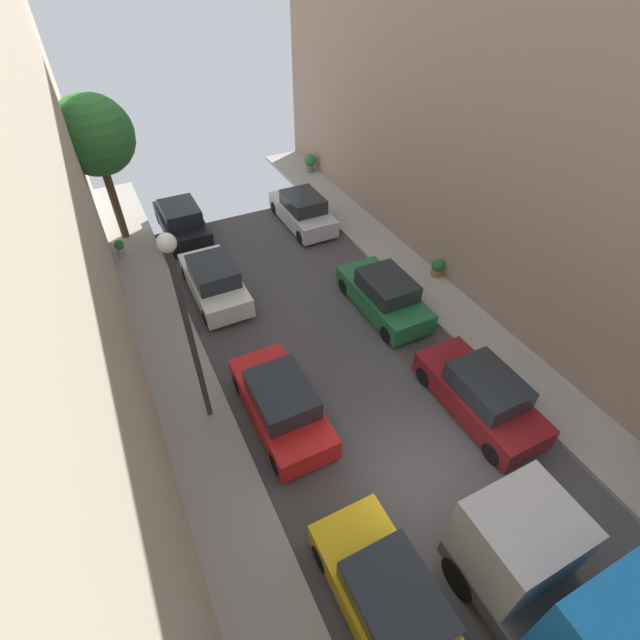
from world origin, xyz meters
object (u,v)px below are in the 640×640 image
(potted_plant_3, at_px, (310,162))
(potted_plant_4, at_px, (437,267))
(parked_car_left_3, at_px, (281,403))
(parked_car_right_0, at_px, (481,395))
(parked_car_right_1, at_px, (384,295))
(lamp_post, at_px, (184,312))
(parked_car_right_2, at_px, (303,211))
(street_tree_0, at_px, (94,136))
(parked_car_left_4, at_px, (214,281))
(parked_car_left_2, at_px, (391,604))
(potted_plant_1, at_px, (120,248))
(parked_car_left_5, at_px, (182,221))

(potted_plant_3, height_order, potted_plant_4, potted_plant_3)
(parked_car_left_3, distance_m, parked_car_right_0, 5.88)
(parked_car_right_1, xyz_separation_m, lamp_post, (-7.30, -1.91, 3.41))
(parked_car_right_1, xyz_separation_m, potted_plant_4, (3.06, 0.76, -0.17))
(parked_car_right_0, xyz_separation_m, potted_plant_4, (3.06, 6.05, -0.17))
(parked_car_right_2, relative_size, street_tree_0, 0.68)
(parked_car_left_3, height_order, potted_plant_4, parked_car_left_3)
(parked_car_left_4, xyz_separation_m, parked_car_right_1, (5.40, -3.67, 0.00))
(parked_car_left_2, xyz_separation_m, parked_car_left_3, (0.00, 5.79, 0.00))
(parked_car_left_3, distance_m, potted_plant_4, 9.24)
(parked_car_left_2, bearing_deg, lamp_post, 105.54)
(parked_car_right_2, xyz_separation_m, potted_plant_3, (2.84, 5.08, -0.02))
(parked_car_right_1, xyz_separation_m, parked_car_right_2, (0.00, 7.22, 0.00))
(parked_car_left_2, xyz_separation_m, street_tree_0, (-2.50, 18.41, 3.99))
(potted_plant_1, relative_size, lamp_post, 0.12)
(parked_car_left_5, relative_size, potted_plant_4, 5.49)
(parked_car_left_2, height_order, parked_car_right_0, same)
(parked_car_left_3, relative_size, lamp_post, 0.68)
(potted_plant_4, xyz_separation_m, lamp_post, (-10.36, -2.67, 3.58))
(parked_car_left_3, xyz_separation_m, lamp_post, (-1.90, 1.04, 3.41))
(potted_plant_1, height_order, potted_plant_3, potted_plant_3)
(parked_car_right_0, relative_size, potted_plant_1, 5.70)
(potted_plant_4, bearing_deg, potted_plant_1, 147.18)
(parked_car_right_0, height_order, street_tree_0, street_tree_0)
(parked_car_left_3, distance_m, parked_car_right_2, 11.51)
(parked_car_left_4, height_order, potted_plant_3, parked_car_left_4)
(street_tree_0, bearing_deg, potted_plant_4, -39.08)
(parked_car_left_2, relative_size, potted_plant_3, 4.22)
(parked_car_left_3, bearing_deg, potted_plant_4, 23.70)
(parked_car_left_2, distance_m, potted_plant_4, 12.72)
(parked_car_right_1, height_order, lamp_post, lamp_post)
(parked_car_left_4, relative_size, parked_car_right_1, 1.00)
(potted_plant_1, height_order, potted_plant_4, potted_plant_4)
(parked_car_left_5, bearing_deg, parked_car_right_1, -58.44)
(street_tree_0, bearing_deg, parked_car_left_2, -82.26)
(potted_plant_3, bearing_deg, parked_car_right_2, -119.18)
(parked_car_right_0, relative_size, parked_car_right_1, 1.00)
(parked_car_right_0, bearing_deg, parked_car_left_5, 110.98)
(parked_car_left_4, relative_size, parked_car_left_5, 1.00)
(street_tree_0, height_order, potted_plant_4, street_tree_0)
(lamp_post, bearing_deg, potted_plant_1, 95.70)
(parked_car_right_0, bearing_deg, parked_car_left_4, 121.07)
(potted_plant_3, bearing_deg, parked_car_right_1, -102.99)
(parked_car_left_3, bearing_deg, parked_car_left_2, -90.00)
(parked_car_left_4, bearing_deg, lamp_post, -108.81)
(parked_car_right_0, relative_size, parked_car_right_2, 1.00)
(parked_car_right_2, xyz_separation_m, potted_plant_1, (-8.30, 0.87, -0.18))
(parked_car_right_0, relative_size, potted_plant_4, 5.49)
(parked_car_right_0, relative_size, street_tree_0, 0.68)
(parked_car_left_2, distance_m, parked_car_right_2, 16.84)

